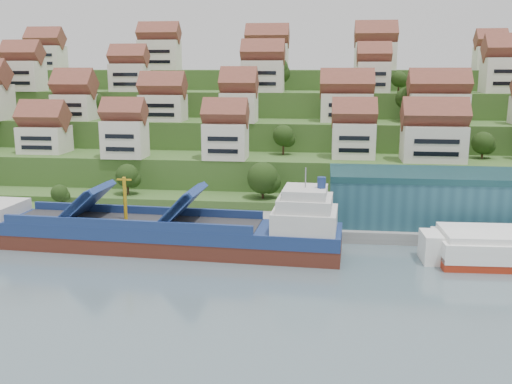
# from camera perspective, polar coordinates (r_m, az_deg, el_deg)

# --- Properties ---
(ground) EXTENTS (300.00, 300.00, 0.00)m
(ground) POSITION_cam_1_polar(r_m,az_deg,el_deg) (100.91, -5.25, -6.02)
(ground) COLOR slate
(ground) RESTS_ON ground
(quay) EXTENTS (180.00, 14.00, 2.20)m
(quay) POSITION_cam_1_polar(r_m,az_deg,el_deg) (112.85, 6.34, -3.48)
(quay) COLOR gray
(quay) RESTS_ON ground
(hillside) EXTENTS (260.00, 128.00, 31.00)m
(hillside) POSITION_cam_1_polar(r_m,az_deg,el_deg) (199.36, 0.87, 6.25)
(hillside) COLOR #2D4C1E
(hillside) RESTS_ON ground
(hillside_village) EXTENTS (157.26, 63.98, 29.18)m
(hillside_village) POSITION_cam_1_polar(r_m,az_deg,el_deg) (155.12, -0.63, 9.54)
(hillside_village) COLOR silver
(hillside_village) RESTS_ON ground
(hillside_trees) EXTENTS (139.52, 62.98, 31.72)m
(hillside_trees) POSITION_cam_1_polar(r_m,az_deg,el_deg) (144.47, -4.72, 6.89)
(hillside_trees) COLOR #223C14
(hillside_trees) RESTS_ON ground
(warehouse) EXTENTS (60.00, 15.00, 10.00)m
(warehouse) POSITION_cam_1_polar(r_m,az_deg,el_deg) (117.65, 22.20, -0.61)
(warehouse) COLOR #235161
(warehouse) RESTS_ON quay
(flagpole) EXTENTS (1.28, 0.16, 8.00)m
(flagpole) POSITION_cam_1_polar(r_m,az_deg,el_deg) (106.58, 5.37, -1.18)
(flagpole) COLOR gray
(flagpole) RESTS_ON quay
(cargo_ship) EXTENTS (69.67, 14.44, 15.23)m
(cargo_ship) POSITION_cam_1_polar(r_m,az_deg,el_deg) (103.04, -9.98, -4.03)
(cargo_ship) COLOR #512318
(cargo_ship) RESTS_ON ground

